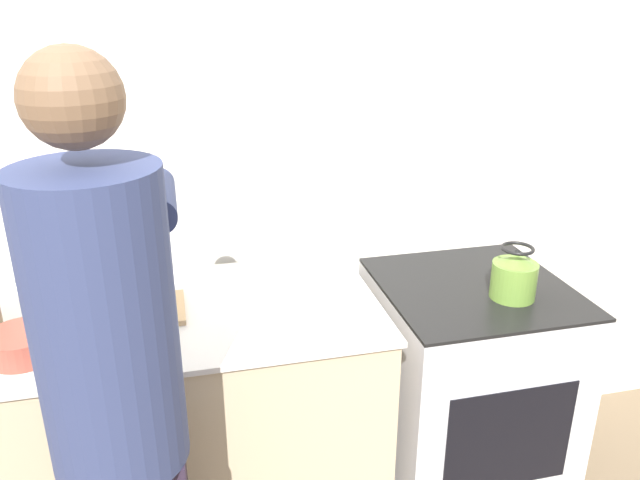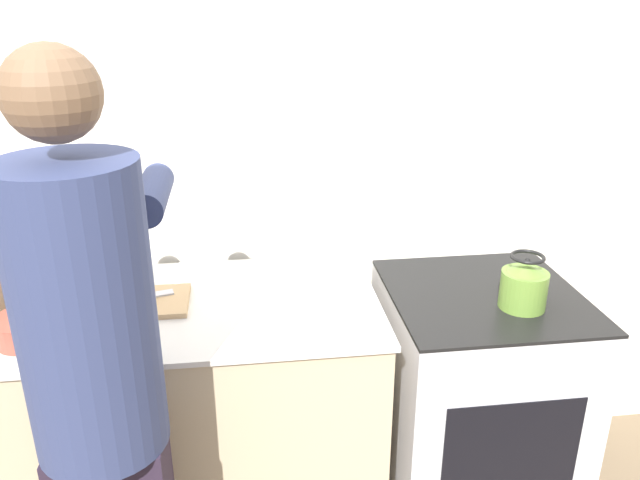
% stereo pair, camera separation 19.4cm
% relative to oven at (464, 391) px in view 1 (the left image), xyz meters
% --- Properties ---
extents(wall_back, '(8.00, 0.05, 2.60)m').
position_rel_oven_xyz_m(wall_back, '(-0.85, 0.42, 0.84)').
color(wall_back, silver).
rests_on(wall_back, ground_plane).
extents(counter, '(1.65, 0.71, 0.94)m').
position_rel_oven_xyz_m(counter, '(-1.22, 0.01, 0.01)').
color(counter, '#C6B28E').
rests_on(counter, ground_plane).
extents(oven, '(0.67, 0.68, 0.91)m').
position_rel_oven_xyz_m(oven, '(0.00, 0.00, 0.00)').
color(oven, silver).
rests_on(oven, ground_plane).
extents(person, '(0.36, 0.60, 1.82)m').
position_rel_oven_xyz_m(person, '(-1.20, -0.55, 0.54)').
color(person, '#291F2F').
rests_on(person, ground_plane).
extents(cutting_board, '(0.30, 0.22, 0.02)m').
position_rel_oven_xyz_m(cutting_board, '(-1.18, 0.02, 0.49)').
color(cutting_board, tan).
rests_on(cutting_board, counter).
extents(knife, '(0.21, 0.08, 0.01)m').
position_rel_oven_xyz_m(knife, '(-1.19, 0.04, 0.50)').
color(knife, silver).
rests_on(knife, cutting_board).
extents(kettle, '(0.16, 0.16, 0.19)m').
position_rel_oven_xyz_m(kettle, '(0.08, -0.11, 0.54)').
color(kettle, olive).
rests_on(kettle, oven).
extents(bowl_prep, '(0.20, 0.20, 0.08)m').
position_rel_oven_xyz_m(bowl_prep, '(-1.49, -0.16, 0.52)').
color(bowl_prep, '#9E4738').
rests_on(bowl_prep, counter).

